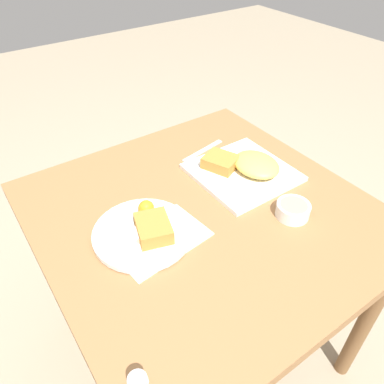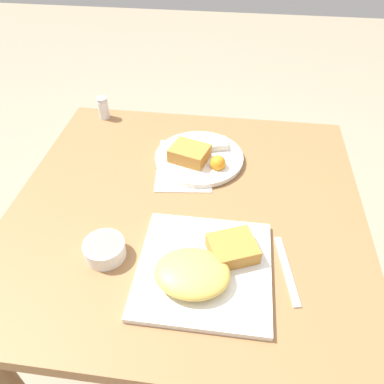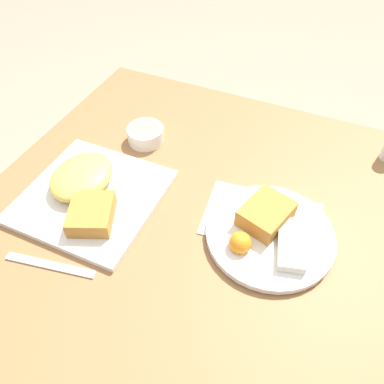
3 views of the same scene
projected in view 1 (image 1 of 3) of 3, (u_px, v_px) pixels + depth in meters
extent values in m
plane|color=gray|center=(200.00, 343.00, 1.51)|extent=(8.00, 8.00, 0.00)
cube|color=olive|center=(204.00, 214.00, 1.06)|extent=(0.90, 0.88, 0.04)
cylinder|color=brown|center=(367.00, 318.00, 1.21)|extent=(0.05, 0.05, 0.69)
cylinder|color=brown|center=(219.00, 193.00, 1.70)|extent=(0.05, 0.05, 0.69)
cylinder|color=brown|center=(55.00, 268.00, 1.37)|extent=(0.05, 0.05, 0.69)
cube|color=silver|center=(160.00, 240.00, 0.96)|extent=(0.18, 0.26, 0.00)
cube|color=white|center=(242.00, 172.00, 1.17)|extent=(0.29, 0.29, 0.01)
ellipsoid|color=#E5BC51|center=(256.00, 164.00, 1.16)|extent=(0.16, 0.13, 0.04)
cube|color=#B77A33|center=(221.00, 162.00, 1.18)|extent=(0.13, 0.12, 0.04)
cylinder|color=white|center=(143.00, 233.00, 0.97)|extent=(0.26, 0.26, 0.01)
cube|color=#B77A33|center=(153.00, 228.00, 0.94)|extent=(0.12, 0.11, 0.04)
cube|color=silver|center=(123.00, 231.00, 0.95)|extent=(0.13, 0.08, 0.02)
sphere|color=orange|center=(146.00, 208.00, 1.01)|extent=(0.04, 0.04, 0.04)
cylinder|color=white|center=(293.00, 210.00, 1.02)|extent=(0.09, 0.09, 0.04)
cylinder|color=#D1B775|center=(294.00, 205.00, 1.01)|extent=(0.08, 0.08, 0.00)
cylinder|color=silver|center=(137.00, 380.00, 0.62)|extent=(0.03, 0.03, 0.01)
cube|color=silver|center=(203.00, 151.00, 1.28)|extent=(0.05, 0.18, 0.00)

